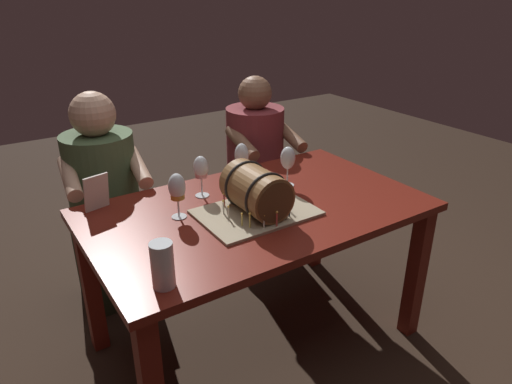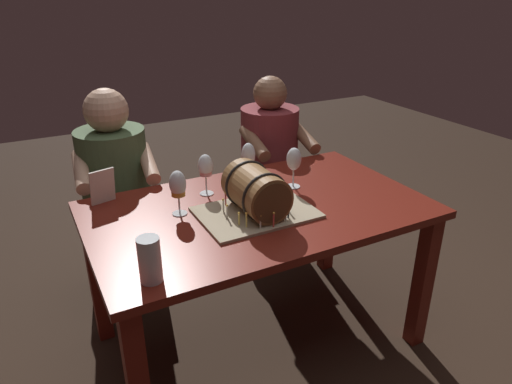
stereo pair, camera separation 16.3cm
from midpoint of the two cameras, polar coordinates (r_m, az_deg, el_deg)
ground_plane at (r=2.43m, az=-1.89°, el=-17.36°), size 8.00×8.00×0.00m
dining_table at (r=2.07m, az=-2.12°, el=-4.37°), size 1.45×0.86×0.72m
barrel_cake at (r=1.92m, az=-2.44°, el=-0.24°), size 0.48×0.34×0.21m
wine_glass_rose at (r=2.09m, az=-8.98°, el=2.73°), size 0.07×0.07×0.19m
wine_glass_amber at (r=1.91m, az=-12.05°, el=0.33°), size 0.07×0.07×0.19m
wine_glass_red at (r=2.21m, az=-3.88°, el=4.19°), size 0.07×0.07×0.20m
wine_glass_empty at (r=2.17m, az=1.76°, el=4.02°), size 0.07×0.07×0.19m
beer_pint at (r=1.53m, az=-14.40°, el=-8.99°), size 0.07×0.07×0.16m
menu_card at (r=2.10m, az=-21.07°, el=-0.10°), size 0.11×0.06×0.16m
person_seated_left at (r=2.56m, az=-19.56°, el=-2.01°), size 0.41×0.50×1.15m
person_seated_right at (r=2.88m, az=-1.71°, el=2.08°), size 0.40×0.49×1.13m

